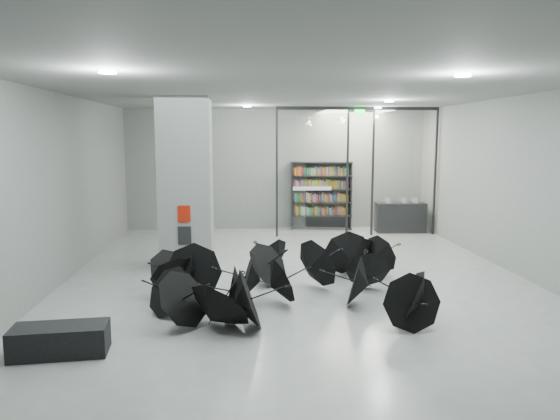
{
  "coord_description": "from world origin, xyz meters",
  "views": [
    {
      "loc": [
        -1.19,
        -10.45,
        3.09
      ],
      "look_at": [
        -0.3,
        1.5,
        1.4
      ],
      "focal_mm": 33.39,
      "sensor_mm": 36.0,
      "label": 1
    }
  ],
  "objects": [
    {
      "name": "column",
      "position": [
        -2.5,
        2.0,
        2.0
      ],
      "size": [
        1.2,
        1.2,
        4.0
      ],
      "primitive_type": "cube",
      "color": "slate",
      "rests_on": "ground"
    },
    {
      "name": "room",
      "position": [
        0.0,
        0.0,
        2.84
      ],
      "size": [
        14.0,
        14.02,
        4.01
      ],
      "color": "gray",
      "rests_on": "ground"
    },
    {
      "name": "glass_partition",
      "position": [
        2.39,
        5.5,
        2.18
      ],
      "size": [
        5.06,
        0.08,
        4.0
      ],
      "color": "silver",
      "rests_on": "ground"
    },
    {
      "name": "exit_sign",
      "position": [
        2.4,
        5.3,
        3.82
      ],
      "size": [
        0.3,
        0.06,
        0.15
      ],
      "primitive_type": "cube",
      "color": "#0CE533",
      "rests_on": "room"
    },
    {
      "name": "fire_cabinet",
      "position": [
        -2.5,
        1.38,
        1.35
      ],
      "size": [
        0.28,
        0.04,
        0.38
      ],
      "primitive_type": "cube",
      "color": "#A50A07",
      "rests_on": "column"
    },
    {
      "name": "bench",
      "position": [
        -3.8,
        -3.14,
        0.21
      ],
      "size": [
        1.37,
        0.68,
        0.42
      ],
      "primitive_type": "cube",
      "rotation": [
        0.0,
        0.0,
        0.09
      ],
      "color": "black",
      "rests_on": "ground"
    },
    {
      "name": "shop_counter",
      "position": [
        3.98,
        6.0,
        0.48
      ],
      "size": [
        1.63,
        0.73,
        0.96
      ],
      "primitive_type": "cube",
      "rotation": [
        0.0,
        0.0,
        -0.06
      ],
      "color": "black",
      "rests_on": "ground"
    },
    {
      "name": "info_panel",
      "position": [
        -2.5,
        1.38,
        0.85
      ],
      "size": [
        0.3,
        0.03,
        0.42
      ],
      "primitive_type": "cube",
      "color": "black",
      "rests_on": "column"
    },
    {
      "name": "bookshelf",
      "position": [
        1.49,
        6.75,
        1.13
      ],
      "size": [
        2.09,
        0.74,
        2.26
      ],
      "primitive_type": null,
      "rotation": [
        0.0,
        0.0,
        -0.16
      ],
      "color": "black",
      "rests_on": "ground"
    },
    {
      "name": "umbrella_cluster",
      "position": [
        -0.63,
        -0.86,
        0.3
      ],
      "size": [
        5.81,
        4.81,
        1.25
      ],
      "color": "black",
      "rests_on": "ground"
    }
  ]
}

